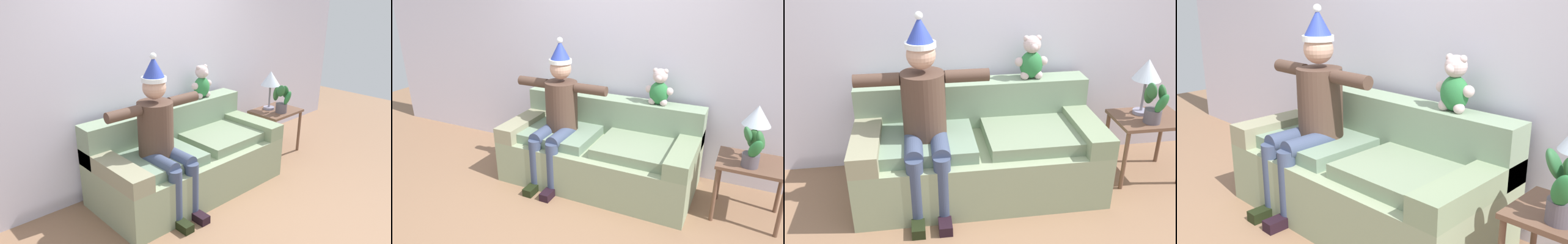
% 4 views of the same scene
% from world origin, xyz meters
% --- Properties ---
extents(back_wall, '(7.00, 0.10, 2.70)m').
position_xyz_m(back_wall, '(0.00, 1.55, 1.35)').
color(back_wall, silver).
rests_on(back_wall, ground_plane).
extents(couch, '(2.01, 0.94, 0.86)m').
position_xyz_m(couch, '(0.00, 1.00, 0.34)').
color(couch, gray).
rests_on(couch, ground_plane).
extents(person_seated, '(1.02, 0.77, 1.54)m').
position_xyz_m(person_seated, '(-0.43, 0.83, 0.78)').
color(person_seated, '#4F382D').
rests_on(person_seated, ground_plane).
extents(teddy_bear, '(0.29, 0.17, 0.38)m').
position_xyz_m(teddy_bear, '(0.51, 1.30, 1.03)').
color(teddy_bear, '#2B763C').
rests_on(teddy_bear, couch).
extents(side_table, '(0.60, 0.45, 0.57)m').
position_xyz_m(side_table, '(1.48, 0.94, 0.48)').
color(side_table, brown).
rests_on(side_table, ground_plane).
extents(table_lamp, '(0.24, 0.24, 0.49)m').
position_xyz_m(table_lamp, '(1.45, 1.03, 0.95)').
color(table_lamp, gray).
rests_on(table_lamp, side_table).
extents(potted_plant, '(0.23, 0.26, 0.39)m').
position_xyz_m(potted_plant, '(1.46, 0.85, 0.75)').
color(potted_plant, '#554E57').
rests_on(potted_plant, side_table).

